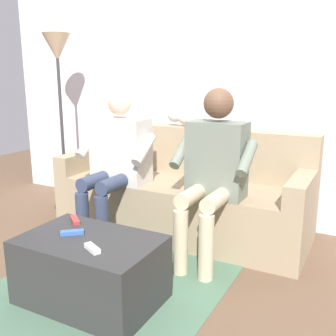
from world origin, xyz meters
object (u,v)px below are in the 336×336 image
object	(u,v)px
floor_lamp	(58,64)
person_left_seated	(213,166)
person_right_seated	(116,158)
remote_white	(92,248)
remote_blue	(72,233)
coffee_table	(91,270)
remote_red	(75,220)
cat_on_backrest	(189,117)
couch	(183,195)

from	to	relation	value
floor_lamp	person_left_seated	bearing A→B (deg)	167.78
person_right_seated	floor_lamp	distance (m)	1.20
remote_white	remote_blue	bearing A→B (deg)	0.78
coffee_table	remote_red	distance (m)	0.36
coffee_table	remote_white	world-z (taller)	remote_white
cat_on_backrest	remote_blue	distance (m)	1.57
person_left_seated	remote_white	xyz separation A→B (m)	(0.30, 0.97, -0.28)
couch	coffee_table	size ratio (longest dim) A/B	2.60
person_right_seated	couch	bearing A→B (deg)	-137.47
cat_on_backrest	remote_red	bearing A→B (deg)	82.05
remote_blue	couch	bearing A→B (deg)	-136.02
person_right_seated	remote_red	xyz separation A→B (m)	(-0.16, 0.69, -0.26)
cat_on_backrest	remote_blue	bearing A→B (deg)	87.74
coffee_table	cat_on_backrest	distance (m)	1.65
person_left_seated	person_right_seated	distance (m)	0.82
remote_blue	remote_white	distance (m)	0.27
couch	remote_blue	bearing A→B (deg)	84.20
person_left_seated	cat_on_backrest	distance (m)	0.82
remote_blue	remote_red	distance (m)	0.21
couch	cat_on_backrest	distance (m)	0.67
remote_blue	floor_lamp	bearing A→B (deg)	-86.52
remote_blue	person_right_seated	bearing A→B (deg)	-111.96
person_left_seated	cat_on_backrest	xyz separation A→B (m)	(0.48, -0.62, 0.25)
couch	remote_white	xyz separation A→B (m)	(-0.11, 1.35, 0.09)
cat_on_backrest	coffee_table	bearing A→B (deg)	92.62
remote_red	coffee_table	bearing A→B (deg)	-174.11
couch	person_left_seated	world-z (taller)	person_left_seated
remote_blue	remote_red	bearing A→B (deg)	-93.67
person_left_seated	person_right_seated	size ratio (longest dim) A/B	1.04
coffee_table	remote_red	size ratio (longest dim) A/B	5.74
cat_on_backrest	floor_lamp	distance (m)	1.33
cat_on_backrest	remote_red	world-z (taller)	cat_on_backrest
person_left_seated	remote_white	bearing A→B (deg)	72.95
couch	remote_red	world-z (taller)	couch
remote_white	person_right_seated	bearing A→B (deg)	-35.29
coffee_table	remote_white	bearing A→B (deg)	134.51
cat_on_backrest	remote_white	world-z (taller)	cat_on_backrest
coffee_table	floor_lamp	world-z (taller)	floor_lamp
person_right_seated	remote_blue	xyz separation A→B (m)	(-0.28, 0.86, -0.26)
couch	remote_red	bearing A→B (deg)	76.85
remote_red	floor_lamp	xyz separation A→B (m)	(1.04, -1.05, 0.99)
couch	person_left_seated	xyz separation A→B (m)	(-0.41, 0.39, 0.37)
cat_on_backrest	remote_blue	world-z (taller)	cat_on_backrest
remote_blue	floor_lamp	world-z (taller)	floor_lamp
cat_on_backrest	floor_lamp	world-z (taller)	floor_lamp
floor_lamp	remote_red	bearing A→B (deg)	134.70
coffee_table	person_left_seated	size ratio (longest dim) A/B	0.66
remote_white	person_left_seated	bearing A→B (deg)	-80.52
person_left_seated	couch	bearing A→B (deg)	-43.26
coffee_table	remote_white	distance (m)	0.26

